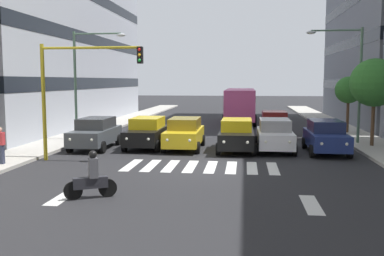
{
  "coord_description": "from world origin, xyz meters",
  "views": [
    {
      "loc": [
        -1.9,
        18.94,
        3.81
      ],
      "look_at": [
        0.8,
        -3.34,
        1.35
      ],
      "focal_mm": 40.86,
      "sensor_mm": 36.0,
      "label": 1
    }
  ],
  "objects_px": {
    "car_4": "(147,132)",
    "motorcycle_with_rider": "(91,179)",
    "street_tree_1": "(374,83)",
    "pedestrian_waiting": "(0,145)",
    "street_tree_2": "(349,90)",
    "bus_behind_traffic": "(240,102)",
    "street_lamp_right": "(84,72)",
    "traffic_light_gantry": "(72,82)",
    "street_lamp_left": "(350,72)",
    "car_row2_0": "(274,124)",
    "car_5": "(95,133)",
    "car_2": "(237,135)",
    "car_1": "(275,135)",
    "car_0": "(326,136)",
    "car_3": "(184,133)"
  },
  "relations": [
    {
      "from": "motorcycle_with_rider",
      "to": "car_5",
      "type": "bearing_deg",
      "value": -71.41
    },
    {
      "from": "car_2",
      "to": "car_4",
      "type": "xyz_separation_m",
      "value": [
        5.05,
        -0.54,
        0.0
      ]
    },
    {
      "from": "car_2",
      "to": "street_tree_1",
      "type": "distance_m",
      "value": 8.29
    },
    {
      "from": "car_row2_0",
      "to": "motorcycle_with_rider",
      "type": "distance_m",
      "value": 18.02
    },
    {
      "from": "street_lamp_right",
      "to": "street_tree_1",
      "type": "xyz_separation_m",
      "value": [
        -17.01,
        0.71,
        -0.62
      ]
    },
    {
      "from": "car_4",
      "to": "street_tree_1",
      "type": "bearing_deg",
      "value": -173.72
    },
    {
      "from": "car_5",
      "to": "street_lamp_right",
      "type": "height_order",
      "value": "street_lamp_right"
    },
    {
      "from": "car_2",
      "to": "bus_behind_traffic",
      "type": "height_order",
      "value": "bus_behind_traffic"
    },
    {
      "from": "bus_behind_traffic",
      "to": "traffic_light_gantry",
      "type": "bearing_deg",
      "value": 69.21
    },
    {
      "from": "car_4",
      "to": "street_lamp_left",
      "type": "bearing_deg",
      "value": -167.76
    },
    {
      "from": "car_1",
      "to": "car_2",
      "type": "bearing_deg",
      "value": 8.04
    },
    {
      "from": "bus_behind_traffic",
      "to": "motorcycle_with_rider",
      "type": "relative_size",
      "value": 6.69
    },
    {
      "from": "motorcycle_with_rider",
      "to": "street_tree_2",
      "type": "relative_size",
      "value": 0.4
    },
    {
      "from": "bus_behind_traffic",
      "to": "street_lamp_right",
      "type": "distance_m",
      "value": 16.71
    },
    {
      "from": "car_1",
      "to": "street_lamp_right",
      "type": "height_order",
      "value": "street_lamp_right"
    },
    {
      "from": "car_5",
      "to": "car_2",
      "type": "bearing_deg",
      "value": -179.57
    },
    {
      "from": "bus_behind_traffic",
      "to": "car_1",
      "type": "bearing_deg",
      "value": 97.33
    },
    {
      "from": "car_4",
      "to": "motorcycle_with_rider",
      "type": "xyz_separation_m",
      "value": [
        -0.58,
        10.69,
        -0.24
      ]
    },
    {
      "from": "street_tree_1",
      "to": "street_lamp_right",
      "type": "bearing_deg",
      "value": -2.38
    },
    {
      "from": "motorcycle_with_rider",
      "to": "traffic_light_gantry",
      "type": "distance_m",
      "value": 7.71
    },
    {
      "from": "car_1",
      "to": "car_2",
      "type": "distance_m",
      "value": 2.07
    },
    {
      "from": "car_2",
      "to": "pedestrian_waiting",
      "type": "distance_m",
      "value": 11.69
    },
    {
      "from": "car_0",
      "to": "street_tree_1",
      "type": "bearing_deg",
      "value": -145.63
    },
    {
      "from": "pedestrian_waiting",
      "to": "street_tree_2",
      "type": "bearing_deg",
      "value": -141.88
    },
    {
      "from": "car_row2_0",
      "to": "street_tree_1",
      "type": "bearing_deg",
      "value": 138.4
    },
    {
      "from": "street_tree_2",
      "to": "pedestrian_waiting",
      "type": "bearing_deg",
      "value": 38.12
    },
    {
      "from": "street_tree_2",
      "to": "car_2",
      "type": "bearing_deg",
      "value": 47.4
    },
    {
      "from": "car_0",
      "to": "street_tree_2",
      "type": "bearing_deg",
      "value": -109.55
    },
    {
      "from": "bus_behind_traffic",
      "to": "street_tree_2",
      "type": "bearing_deg",
      "value": 134.02
    },
    {
      "from": "car_1",
      "to": "motorcycle_with_rider",
      "type": "bearing_deg",
      "value": 58.02
    },
    {
      "from": "car_2",
      "to": "pedestrian_waiting",
      "type": "xyz_separation_m",
      "value": [
        10.21,
        5.7,
        0.11
      ]
    },
    {
      "from": "street_lamp_right",
      "to": "pedestrian_waiting",
      "type": "relative_size",
      "value": 4.07
    },
    {
      "from": "motorcycle_with_rider",
      "to": "street_lamp_right",
      "type": "distance_m",
      "value": 14.19
    },
    {
      "from": "car_4",
      "to": "traffic_light_gantry",
      "type": "distance_m",
      "value": 5.8
    },
    {
      "from": "car_2",
      "to": "car_5",
      "type": "height_order",
      "value": "same"
    },
    {
      "from": "car_3",
      "to": "traffic_light_gantry",
      "type": "height_order",
      "value": "traffic_light_gantry"
    },
    {
      "from": "car_1",
      "to": "car_row2_0",
      "type": "distance_m",
      "value": 6.22
    },
    {
      "from": "motorcycle_with_rider",
      "to": "street_lamp_left",
      "type": "relative_size",
      "value": 0.23
    },
    {
      "from": "car_0",
      "to": "car_1",
      "type": "height_order",
      "value": "same"
    },
    {
      "from": "car_5",
      "to": "traffic_light_gantry",
      "type": "xyz_separation_m",
      "value": [
        -0.26,
        3.76,
        2.86
      ]
    },
    {
      "from": "street_lamp_right",
      "to": "pedestrian_waiting",
      "type": "xyz_separation_m",
      "value": [
        0.77,
        8.33,
        -3.29
      ]
    },
    {
      "from": "bus_behind_traffic",
      "to": "car_2",
      "type": "bearing_deg",
      "value": 90.0
    },
    {
      "from": "street_tree_1",
      "to": "pedestrian_waiting",
      "type": "relative_size",
      "value": 2.99
    },
    {
      "from": "car_1",
      "to": "car_3",
      "type": "height_order",
      "value": "same"
    },
    {
      "from": "motorcycle_with_rider",
      "to": "traffic_light_gantry",
      "type": "xyz_separation_m",
      "value": [
        3.13,
        -6.33,
        3.1
      ]
    },
    {
      "from": "pedestrian_waiting",
      "to": "car_4",
      "type": "bearing_deg",
      "value": -129.57
    },
    {
      "from": "car_4",
      "to": "car_2",
      "type": "bearing_deg",
      "value": 173.88
    },
    {
      "from": "car_5",
      "to": "car_row2_0",
      "type": "height_order",
      "value": "same"
    },
    {
      "from": "car_5",
      "to": "bus_behind_traffic",
      "type": "relative_size",
      "value": 0.42
    },
    {
      "from": "bus_behind_traffic",
      "to": "traffic_light_gantry",
      "type": "relative_size",
      "value": 1.91
    }
  ]
}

